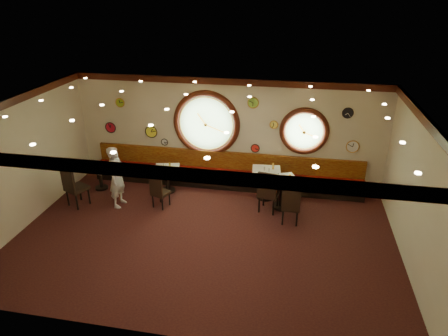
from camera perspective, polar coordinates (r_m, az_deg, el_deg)
floor at (r=9.74m, az=-2.83°, el=-9.85°), size 9.00×6.00×0.00m
ceiling at (r=8.35m, az=-3.28°, el=8.54°), size 9.00×6.00×0.02m
wall_back at (r=11.64m, az=0.39°, el=5.04°), size 9.00×0.02×3.20m
wall_front at (r=6.49m, az=-9.34°, el=-12.90°), size 9.00×0.02×3.20m
wall_left at (r=10.84m, az=-26.86°, el=0.71°), size 0.02×6.00×3.20m
wall_right at (r=9.09m, az=25.82°, el=-3.54°), size 0.02×6.00×3.20m
molding_back at (r=11.17m, az=0.37°, el=12.26°), size 9.00×0.10×0.18m
molding_front at (r=5.74m, az=-10.20°, el=-0.56°), size 9.00×0.10×0.18m
molding_left at (r=10.36m, az=-28.23°, el=8.34°), size 0.10×6.00×0.18m
molding_right at (r=8.53m, az=27.36°, el=5.48°), size 0.10×6.00×0.18m
banquette_base at (r=11.98m, az=0.13°, el=-2.18°), size 8.00×0.55×0.20m
banquette_seat at (r=11.87m, az=0.14°, el=-1.10°), size 8.00×0.55×0.30m
banquette_back at (r=11.90m, az=0.33°, el=1.09°), size 8.00×0.10×0.55m
porthole_left_glass at (r=11.67m, az=-2.53°, el=6.36°), size 1.66×0.02×1.66m
porthole_left_frame at (r=11.65m, az=-2.54°, el=6.34°), size 1.98×0.18×1.98m
porthole_left_ring at (r=11.63m, az=-2.58°, el=6.30°), size 1.61×0.03×1.61m
porthole_right_glass at (r=11.41m, az=11.38°, el=5.19°), size 1.10×0.02×1.10m
porthole_right_frame at (r=11.39m, az=11.38°, el=5.17°), size 1.38×0.18×1.38m
porthole_right_ring at (r=11.36m, az=11.38°, el=5.12°), size 1.09×0.03×1.09m
wall_clock_0 at (r=11.60m, az=17.90°, el=2.94°), size 0.34×0.03×0.34m
wall_clock_1 at (r=11.63m, az=4.48°, el=2.84°), size 0.24×0.03×0.24m
wall_clock_2 at (r=12.72m, az=-15.88°, el=5.58°), size 0.32×0.03×0.32m
wall_clock_3 at (r=12.33m, az=-14.62°, el=9.03°), size 0.26×0.03×0.26m
wall_clock_4 at (r=11.34m, az=7.13°, el=6.17°), size 0.22×0.03×0.22m
wall_clock_5 at (r=11.21m, az=4.20°, el=9.29°), size 0.30×0.03×0.30m
wall_clock_6 at (r=12.20m, az=-8.48°, el=3.71°), size 0.20×0.03×0.20m
wall_clock_7 at (r=11.27m, az=17.26°, el=7.53°), size 0.28×0.03×0.28m
wall_clock_8 at (r=12.23m, az=-10.35°, el=5.12°), size 0.36×0.03×0.36m
table_a at (r=12.26m, az=-17.28°, el=-1.06°), size 0.71×0.71×0.66m
table_b at (r=11.64m, az=-8.14°, el=-1.23°), size 0.81×0.81×0.75m
table_c at (r=11.21m, az=6.01°, el=-1.81°), size 0.85×0.85×0.85m
table_d at (r=10.77m, az=8.34°, el=-3.12°), size 1.02×1.02×0.85m
chair_a at (r=11.39m, az=-20.83°, el=-2.10°), size 0.67×0.67×0.75m
chair_b at (r=10.79m, az=-9.36°, el=-3.05°), size 0.51×0.51×0.60m
chair_c at (r=10.44m, az=6.31°, el=-3.06°), size 0.59×0.59×0.74m
chair_d at (r=10.05m, az=9.55°, el=-4.88°), size 0.45×0.45×0.67m
condiment_a_salt at (r=12.24m, az=-17.48°, el=0.41°), size 0.04×0.04×0.11m
condiment_b_salt at (r=11.58m, az=-8.65°, el=0.38°), size 0.04×0.04×0.10m
condiment_c_salt at (r=11.05m, az=5.78°, el=-0.11°), size 0.04×0.04×0.10m
condiment_d_salt at (r=10.69m, az=7.75°, el=-1.09°), size 0.04×0.04×0.11m
condiment_a_pepper at (r=12.10m, az=-17.44°, el=0.09°), size 0.04×0.04×0.10m
condiment_b_pepper at (r=11.50m, az=-8.34°, el=0.23°), size 0.03×0.03×0.10m
condiment_c_pepper at (r=11.01m, az=6.45°, el=-0.28°), size 0.03×0.03×0.09m
condiment_d_pepper at (r=10.57m, az=8.57°, el=-1.52°), size 0.03×0.03×0.10m
condiment_a_bottle at (r=12.17m, az=-16.89°, el=0.43°), size 0.05×0.05×0.15m
condiment_b_bottle at (r=11.48m, az=-7.76°, el=0.41°), size 0.05×0.05×0.17m
condiment_c_bottle at (r=11.14m, az=7.04°, el=0.26°), size 0.06×0.06×0.18m
condiment_d_bottle at (r=10.63m, az=9.40°, el=-1.23°), size 0.05×0.05×0.16m
waiter at (r=11.02m, az=-15.03°, el=-1.23°), size 0.45×0.65×1.71m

